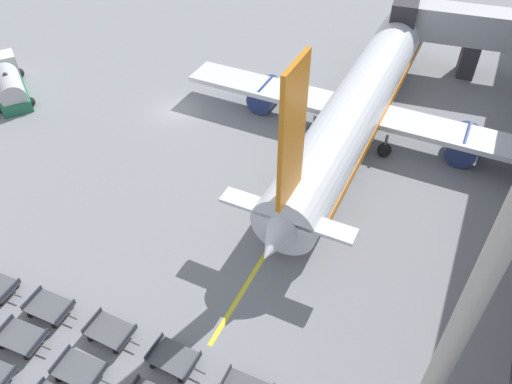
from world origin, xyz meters
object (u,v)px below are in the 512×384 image
Objects in this scene: fuel_tanker_primary at (9,84)px; apron_light_mast at (467,314)px; baggage_dolly_row_mid_a_col_b at (22,337)px; baggage_dolly_row_mid_b_col_d at (174,358)px; baggage_dolly_row_mid_a_col_c at (80,370)px; airplane at (363,97)px; baggage_dolly_row_mid_b_col_c at (110,331)px; baggage_dolly_row_mid_b_col_b at (50,307)px.

apron_light_mast is at bearing -26.31° from fuel_tanker_primary.
baggage_dolly_row_mid_a_col_b is 8.82m from baggage_dolly_row_mid_b_col_d.
baggage_dolly_row_mid_a_col_b is at bearing 179.12° from apron_light_mast.
fuel_tanker_primary reaches higher than baggage_dolly_row_mid_a_col_c.
baggage_dolly_row_mid_a_col_b is 1.01× the size of baggage_dolly_row_mid_a_col_c.
apron_light_mast is (11.54, -2.85, 15.30)m from baggage_dolly_row_mid_b_col_d.
airplane is 26.34m from baggage_dolly_row_mid_b_col_d.
baggage_dolly_row_mid_b_col_c is (0.01, 2.61, 0.00)m from baggage_dolly_row_mid_a_col_c.
baggage_dolly_row_mid_b_col_c is (4.29, 2.44, 0.00)m from baggage_dolly_row_mid_a_col_b.
baggage_dolly_row_mid_a_col_b and baggage_dolly_row_mid_b_col_d have the same top height.
baggage_dolly_row_mid_a_col_b is at bearing -150.37° from baggage_dolly_row_mid_b_col_c.
apron_light_mast is at bearing -13.86° from baggage_dolly_row_mid_b_col_d.
baggage_dolly_row_mid_b_col_d is at bearing 2.14° from baggage_dolly_row_mid_b_col_b.
fuel_tanker_primary is at bearing -164.09° from airplane.
baggage_dolly_row_mid_a_col_c is at bearing -29.38° from baggage_dolly_row_mid_b_col_b.
fuel_tanker_primary is 2.56× the size of baggage_dolly_row_mid_b_col_b.
baggage_dolly_row_mid_b_col_b is at bearing -177.86° from baggage_dolly_row_mid_b_col_d.
baggage_dolly_row_mid_b_col_b is 0.12× the size of apron_light_mast.
fuel_tanker_primary reaches higher than baggage_dolly_row_mid_b_col_d.
baggage_dolly_row_mid_a_col_c and baggage_dolly_row_mid_b_col_c have the same top height.
airplane is 1.42× the size of apron_light_mast.
baggage_dolly_row_mid_b_col_c is 0.12× the size of apron_light_mast.
baggage_dolly_row_mid_a_col_b is 2.23m from baggage_dolly_row_mid_b_col_b.
baggage_dolly_row_mid_a_col_b is 25.17m from apron_light_mast.
baggage_dolly_row_mid_b_col_b is at bearing -40.51° from fuel_tanker_primary.
airplane is 12.04× the size of baggage_dolly_row_mid_a_col_b.
airplane is at bearing 67.18° from baggage_dolly_row_mid_b_col_b.
fuel_tanker_primary is 26.82m from baggage_dolly_row_mid_b_col_b.
airplane reaches higher than fuel_tanker_primary.
apron_light_mast is (8.86, -28.93, 12.75)m from airplane.
baggage_dolly_row_mid_b_col_b is 4.27m from baggage_dolly_row_mid_b_col_c.
apron_light_mast is at bearing -72.97° from airplane.
baggage_dolly_row_mid_b_col_b and baggage_dolly_row_mid_b_col_c have the same top height.
baggage_dolly_row_mid_a_col_b is at bearing -111.24° from airplane.
baggage_dolly_row_mid_b_col_d is at bearing 166.14° from apron_light_mast.
airplane is at bearing 15.91° from fuel_tanker_primary.
airplane is 30.82m from baggage_dolly_row_mid_a_col_b.
baggage_dolly_row_mid_b_col_d is (8.43, 0.31, 0.00)m from baggage_dolly_row_mid_b_col_b.
airplane reaches higher than baggage_dolly_row_mid_a_col_c.
baggage_dolly_row_mid_a_col_b is at bearing 177.71° from baggage_dolly_row_mid_a_col_c.
baggage_dolly_row_mid_a_col_c is at bearing -38.80° from fuel_tanker_primary.
baggage_dolly_row_mid_b_col_b is (20.38, -17.42, -0.78)m from fuel_tanker_primary.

